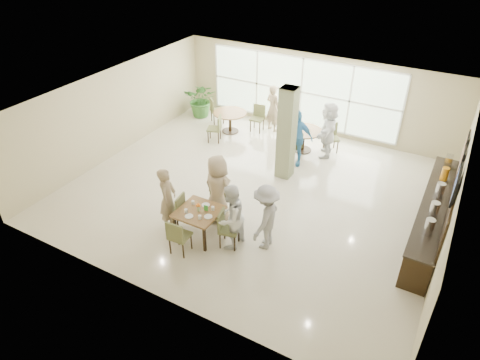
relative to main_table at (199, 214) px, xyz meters
The scene contains 23 objects.
ground 2.52m from the main_table, 83.74° to the left, with size 10.00×10.00×0.00m, color beige.
room_shell 2.64m from the main_table, 83.74° to the left, with size 10.00×10.00×10.00m.
window_bank 6.91m from the main_table, 91.96° to the left, with size 7.00×0.04×7.00m.
column 3.75m from the main_table, 79.57° to the left, with size 0.45×0.45×2.80m, color #7B8159.
main_table is the anchor object (origin of this frame).
round_table_left 5.86m from the main_table, 112.92° to the left, with size 1.19×1.19×0.75m.
round_table_right 5.38m from the main_table, 84.08° to the left, with size 1.20×1.20×0.75m.
chairs_main_table 0.19m from the main_table, 103.33° to the left, with size 2.13×1.96×0.95m.
chairs_table_left 5.88m from the main_table, 113.17° to the left, with size 2.20×1.98×0.95m.
chairs_table_right 5.41m from the main_table, 84.09° to the left, with size 2.21×1.79×0.95m.
tabletop_clutter 0.15m from the main_table, 24.26° to the right, with size 0.74×0.77×0.21m.
buffet_counter 5.76m from the main_table, 30.45° to the left, with size 0.64×4.70×1.95m.
wall_tv 5.71m from the main_table, 19.20° to the left, with size 0.06×1.00×0.58m.
framed_art_a 6.34m from the main_table, 33.21° to the left, with size 0.05×0.55×0.70m.
framed_art_b 6.80m from the main_table, 38.95° to the left, with size 0.05×0.55×0.70m.
potted_plant 7.20m from the main_table, 122.99° to the left, with size 1.23×1.23×1.37m, color #356D2B.
teen_left 0.89m from the main_table, behind, with size 0.62×0.41×1.70m, color tan.
teen_far 0.86m from the main_table, 87.01° to the left, with size 0.90×0.49×1.85m, color tan.
teen_right 0.88m from the main_table, ahead, with size 0.82×0.64×1.68m, color white.
teen_standing 1.65m from the main_table, 16.15° to the left, with size 1.09×0.63×1.69m, color #959597.
adult_a 4.47m from the main_table, 81.78° to the left, with size 1.06×0.60×1.81m, color #4594CF.
adult_b 5.60m from the main_table, 76.26° to the left, with size 1.70×0.73×1.83m, color white.
adult_standing 6.35m from the main_table, 99.18° to the left, with size 0.62×0.41×1.70m, color tan.
Camera 1 is at (4.63, -9.12, 6.94)m, focal length 32.00 mm.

